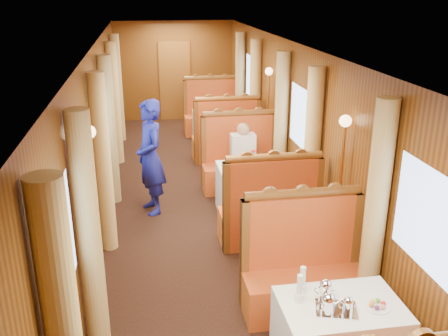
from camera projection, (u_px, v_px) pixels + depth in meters
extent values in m
cube|color=brown|center=(175.00, 81.00, 12.83)|extent=(0.80, 0.04, 2.00)
cube|color=#AB2713|center=(304.00, 293.00, 5.32)|extent=(1.30, 0.55, 0.45)
cube|color=#AB2713|center=(301.00, 231.00, 5.30)|extent=(1.30, 0.12, 0.80)
cylinder|color=brown|center=(303.00, 193.00, 5.15)|extent=(1.23, 0.10, 0.10)
cube|color=white|center=(253.00, 189.00, 7.63)|extent=(1.05, 0.72, 0.75)
cube|color=#AB2713|center=(267.00, 226.00, 6.80)|extent=(1.30, 0.55, 0.45)
cube|color=#AB2713|center=(273.00, 190.00, 6.39)|extent=(1.30, 0.12, 0.80)
cylinder|color=brown|center=(274.00, 157.00, 6.24)|extent=(1.23, 0.10, 0.10)
cube|color=#AB2713|center=(241.00, 177.00, 8.56)|extent=(1.30, 0.55, 0.45)
cube|color=#AB2713|center=(239.00, 138.00, 8.55)|extent=(1.30, 0.12, 0.80)
cylinder|color=brown|center=(239.00, 113.00, 8.40)|extent=(1.23, 0.10, 0.10)
cube|color=white|center=(218.00, 129.00, 10.87)|extent=(1.05, 0.72, 0.75)
cube|color=#AB2713|center=(225.00, 148.00, 10.04)|extent=(1.30, 0.55, 0.45)
cube|color=#AB2713|center=(227.00, 121.00, 9.63)|extent=(1.30, 0.12, 0.80)
cylinder|color=brown|center=(227.00, 99.00, 9.48)|extent=(1.23, 0.10, 0.10)
cube|color=#AB2713|center=(212.00, 124.00, 11.81)|extent=(1.30, 0.55, 0.45)
cube|color=#AB2713|center=(211.00, 96.00, 11.79)|extent=(1.30, 0.12, 0.80)
cylinder|color=brown|center=(211.00, 78.00, 11.64)|extent=(1.23, 0.10, 0.10)
cube|color=silver|center=(336.00, 309.00, 4.17)|extent=(0.40, 0.35, 0.01)
cylinder|color=white|center=(377.00, 307.00, 4.20)|extent=(0.21, 0.21, 0.01)
cylinder|color=white|center=(299.00, 298.00, 4.27)|extent=(0.08, 0.08, 0.08)
cylinder|color=white|center=(300.00, 284.00, 4.22)|extent=(0.05, 0.05, 0.18)
cylinder|color=white|center=(302.00, 289.00, 4.39)|extent=(0.08, 0.08, 0.08)
cylinder|color=white|center=(303.00, 276.00, 4.34)|extent=(0.05, 0.05, 0.18)
cylinder|color=silver|center=(253.00, 161.00, 7.51)|extent=(0.06, 0.06, 0.14)
cylinder|color=silver|center=(219.00, 108.00, 10.76)|extent=(0.06, 0.06, 0.14)
cylinder|color=tan|center=(89.00, 236.00, 4.51)|extent=(0.22, 0.22, 2.35)
cylinder|color=tan|center=(376.00, 215.00, 4.93)|extent=(0.22, 0.22, 2.35)
cylinder|color=tan|center=(103.00, 165.00, 6.31)|extent=(0.22, 0.22, 2.35)
cylinder|color=tan|center=(109.00, 131.00, 7.75)|extent=(0.22, 0.22, 2.35)
cylinder|color=tan|center=(312.00, 154.00, 6.73)|extent=(0.22, 0.22, 2.35)
cylinder|color=tan|center=(281.00, 124.00, 8.17)|extent=(0.22, 0.22, 2.35)
cylinder|color=tan|center=(114.00, 104.00, 9.55)|extent=(0.22, 0.22, 2.35)
cylinder|color=tan|center=(117.00, 89.00, 11.00)|extent=(0.22, 0.22, 2.35)
cylinder|color=tan|center=(255.00, 99.00, 9.97)|extent=(0.22, 0.22, 2.35)
cylinder|color=tan|center=(240.00, 85.00, 11.42)|extent=(0.22, 0.22, 2.35)
cylinder|color=#BF8C3F|center=(97.00, 215.00, 5.49)|extent=(0.04, 0.04, 1.85)
sphere|color=#FFD18C|center=(89.00, 132.00, 5.16)|extent=(0.14, 0.14, 0.14)
cylinder|color=#BF8C3F|center=(339.00, 199.00, 5.92)|extent=(0.04, 0.04, 1.85)
sphere|color=#FFD18C|center=(345.00, 121.00, 5.59)|extent=(0.14, 0.14, 0.14)
cylinder|color=#BF8C3F|center=(112.00, 130.00, 8.74)|extent=(0.04, 0.04, 1.85)
sphere|color=#FFD18C|center=(108.00, 76.00, 8.41)|extent=(0.14, 0.14, 0.14)
cylinder|color=#BF8C3F|center=(267.00, 124.00, 9.16)|extent=(0.04, 0.04, 1.85)
sphere|color=#FFD18C|center=(269.00, 71.00, 8.83)|extent=(0.14, 0.14, 0.14)
imported|color=navy|center=(150.00, 157.00, 7.49)|extent=(0.59, 0.74, 1.76)
cube|color=beige|center=(243.00, 150.00, 8.24)|extent=(0.40, 0.24, 0.55)
sphere|color=tan|center=(243.00, 129.00, 8.12)|extent=(0.20, 0.20, 0.20)
cube|color=beige|center=(245.00, 167.00, 8.16)|extent=(0.36, 0.30, 0.14)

